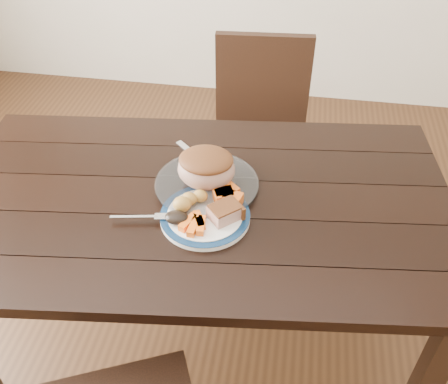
% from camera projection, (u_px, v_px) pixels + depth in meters
% --- Properties ---
extents(ground, '(4.00, 4.00, 0.00)m').
position_uv_depth(ground, '(206.00, 332.00, 2.07)').
color(ground, '#472B16').
rests_on(ground, ground).
extents(dining_table, '(1.69, 1.08, 0.75)m').
position_uv_depth(dining_table, '(201.00, 218.00, 1.64)').
color(dining_table, black).
rests_on(dining_table, ground).
extents(chair_far, '(0.45, 0.46, 0.93)m').
position_uv_depth(chair_far, '(260.00, 131.00, 2.26)').
color(chair_far, black).
rests_on(chair_far, ground).
extents(dinner_plate, '(0.27, 0.27, 0.02)m').
position_uv_depth(dinner_plate, '(205.00, 217.00, 1.50)').
color(dinner_plate, white).
rests_on(dinner_plate, dining_table).
extents(plate_rim, '(0.27, 0.27, 0.02)m').
position_uv_depth(plate_rim, '(205.00, 215.00, 1.49)').
color(plate_rim, '#0E2746').
rests_on(plate_rim, dinner_plate).
extents(serving_platter, '(0.32, 0.32, 0.02)m').
position_uv_depth(serving_platter, '(207.00, 186.00, 1.61)').
color(serving_platter, white).
rests_on(serving_platter, dining_table).
extents(pork_slice, '(0.11, 0.11, 0.04)m').
position_uv_depth(pork_slice, '(225.00, 212.00, 1.47)').
color(pork_slice, tan).
rests_on(pork_slice, dinner_plate).
extents(roasted_potatoes, '(0.10, 0.10, 0.05)m').
position_uv_depth(roasted_potatoes, '(189.00, 201.00, 1.50)').
color(roasted_potatoes, gold).
rests_on(roasted_potatoes, dinner_plate).
extents(carrot_batons, '(0.08, 0.10, 0.02)m').
position_uv_depth(carrot_batons, '(195.00, 224.00, 1.45)').
color(carrot_batons, orange).
rests_on(carrot_batons, dinner_plate).
extents(pumpkin_wedges, '(0.10, 0.09, 0.04)m').
position_uv_depth(pumpkin_wedges, '(227.00, 196.00, 1.52)').
color(pumpkin_wedges, orange).
rests_on(pumpkin_wedges, dinner_plate).
extents(dark_mushroom, '(0.07, 0.05, 0.03)m').
position_uv_depth(dark_mushroom, '(177.00, 217.00, 1.46)').
color(dark_mushroom, black).
rests_on(dark_mushroom, dinner_plate).
extents(fork, '(0.18, 0.05, 0.00)m').
position_uv_depth(fork, '(144.00, 217.00, 1.48)').
color(fork, silver).
rests_on(fork, dinner_plate).
extents(roast_joint, '(0.18, 0.16, 0.12)m').
position_uv_depth(roast_joint, '(206.00, 169.00, 1.56)').
color(roast_joint, tan).
rests_on(roast_joint, serving_platter).
extents(cut_slice, '(0.08, 0.07, 0.02)m').
position_uv_depth(cut_slice, '(227.00, 195.00, 1.55)').
color(cut_slice, tan).
rests_on(cut_slice, serving_platter).
extents(carving_knife, '(0.25, 0.23, 0.01)m').
position_uv_depth(carving_knife, '(215.00, 171.00, 1.67)').
color(carving_knife, silver).
rests_on(carving_knife, dining_table).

